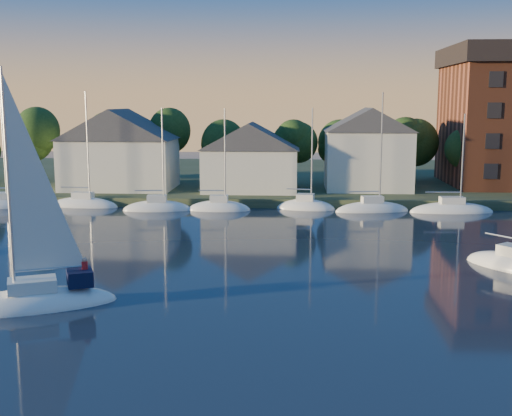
# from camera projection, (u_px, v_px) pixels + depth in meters

# --- Properties ---
(shoreline_land) EXTENTS (160.00, 50.00, 2.00)m
(shoreline_land) POSITION_uv_depth(u_px,v_px,m) (300.00, 181.00, 94.13)
(shoreline_land) COLOR #344226
(shoreline_land) RESTS_ON ground
(wooden_dock) EXTENTS (120.00, 3.00, 1.00)m
(wooden_dock) POSITION_uv_depth(u_px,v_px,m) (301.00, 206.00, 71.48)
(wooden_dock) COLOR brown
(wooden_dock) RESTS_ON ground
(clubhouse_west) EXTENTS (13.65, 9.45, 9.64)m
(clubhouse_west) POSITION_uv_depth(u_px,v_px,m) (120.00, 148.00, 77.73)
(clubhouse_west) COLOR white
(clubhouse_west) RESTS_ON shoreline_land
(clubhouse_centre) EXTENTS (11.55, 8.40, 8.08)m
(clubhouse_centre) POSITION_uv_depth(u_px,v_px,m) (251.00, 156.00, 75.92)
(clubhouse_centre) COLOR white
(clubhouse_centre) RESTS_ON shoreline_land
(clubhouse_east) EXTENTS (10.50, 8.40, 9.80)m
(clubhouse_east) POSITION_uv_depth(u_px,v_px,m) (368.00, 148.00, 76.92)
(clubhouse_east) COLOR white
(clubhouse_east) RESTS_ON shoreline_land
(tree_line) EXTENTS (93.40, 5.40, 8.90)m
(tree_line) POSITION_uv_depth(u_px,v_px,m) (317.00, 136.00, 81.02)
(tree_line) COLOR #3A2A1A
(tree_line) RESTS_ON shoreline_land
(moored_fleet) EXTENTS (63.50, 2.40, 12.05)m
(moored_fleet) POSITION_uv_depth(u_px,v_px,m) (190.00, 208.00, 69.22)
(moored_fleet) COLOR white
(moored_fleet) RESTS_ON ground
(hero_sailboat) EXTENTS (9.69, 6.43, 14.40)m
(hero_sailboat) POSITION_uv_depth(u_px,v_px,m) (36.00, 297.00, 36.07)
(hero_sailboat) COLOR white
(hero_sailboat) RESTS_ON ground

